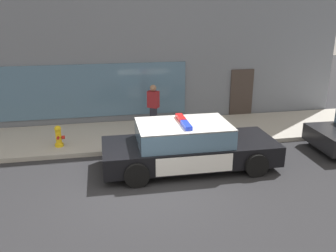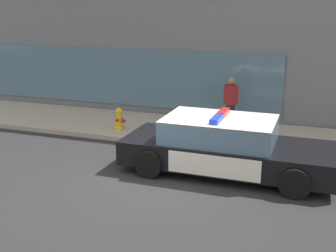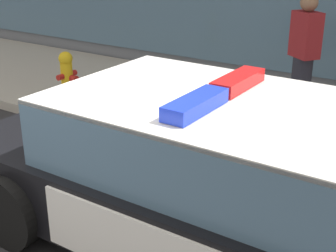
# 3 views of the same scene
# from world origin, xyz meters

# --- Properties ---
(ground) EXTENTS (48.00, 48.00, 0.00)m
(ground) POSITION_xyz_m (0.00, 0.00, 0.00)
(ground) COLOR #262628
(sidewalk) EXTENTS (48.00, 3.16, 0.15)m
(sidewalk) POSITION_xyz_m (0.00, 3.92, 0.07)
(sidewalk) COLOR #A39E93
(sidewalk) RESTS_ON ground
(storefront_building) EXTENTS (20.82, 8.88, 8.77)m
(storefront_building) POSITION_xyz_m (-1.22, 9.95, 4.38)
(storefront_building) COLOR slate
(storefront_building) RESTS_ON ground
(police_cruiser) EXTENTS (5.14, 2.20, 1.49)m
(police_cruiser) POSITION_xyz_m (1.53, 1.01, 0.68)
(police_cruiser) COLOR black
(police_cruiser) RESTS_ON ground
(fire_hydrant) EXTENTS (0.34, 0.39, 0.73)m
(fire_hydrant) POSITION_xyz_m (-2.36, 3.09, 0.50)
(fire_hydrant) COLOR gold
(fire_hydrant) RESTS_ON sidewalk
(pedestrian_on_sidewalk) EXTENTS (0.48, 0.45, 1.71)m
(pedestrian_on_sidewalk) POSITION_xyz_m (1.02, 4.28, 1.01)
(pedestrian_on_sidewalk) COLOR #23232D
(pedestrian_on_sidewalk) RESTS_ON sidewalk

